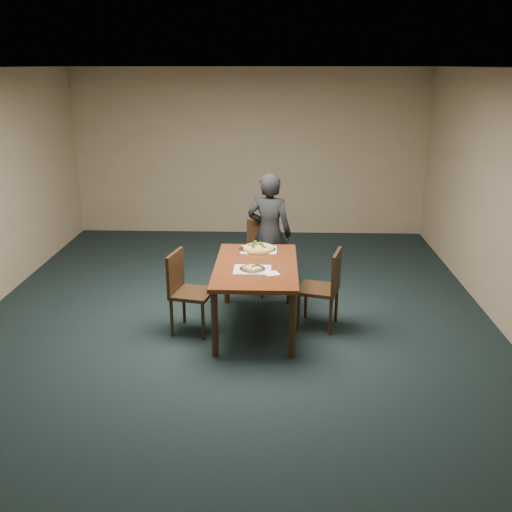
{
  "coord_description": "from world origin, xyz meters",
  "views": [
    {
      "loc": [
        0.48,
        -5.74,
        2.83
      ],
      "look_at": [
        0.26,
        0.13,
        0.85
      ],
      "focal_mm": 40.0,
      "sensor_mm": 36.0,
      "label": 1
    }
  ],
  "objects_px": {
    "slice_plate_far": "(251,249)",
    "dining_table": "(256,273)",
    "pizza_pan": "(259,248)",
    "slice_plate_near": "(252,268)",
    "diner": "(269,234)",
    "chair_left": "(185,287)",
    "chair_right": "(326,285)",
    "chair_far": "(258,252)"
  },
  "relations": [
    {
      "from": "chair_left",
      "to": "diner",
      "type": "xyz_separation_m",
      "value": [
        0.9,
        1.21,
        0.27
      ]
    },
    {
      "from": "dining_table",
      "to": "slice_plate_far",
      "type": "height_order",
      "value": "slice_plate_far"
    },
    {
      "from": "dining_table",
      "to": "diner",
      "type": "relative_size",
      "value": 0.96
    },
    {
      "from": "chair_left",
      "to": "pizza_pan",
      "type": "distance_m",
      "value": 1.04
    },
    {
      "from": "chair_left",
      "to": "slice_plate_near",
      "type": "relative_size",
      "value": 3.25
    },
    {
      "from": "slice_plate_far",
      "to": "dining_table",
      "type": "bearing_deg",
      "value": -80.98
    },
    {
      "from": "chair_right",
      "to": "slice_plate_far",
      "type": "height_order",
      "value": "chair_right"
    },
    {
      "from": "dining_table",
      "to": "chair_right",
      "type": "distance_m",
      "value": 0.78
    },
    {
      "from": "chair_left",
      "to": "pizza_pan",
      "type": "bearing_deg",
      "value": -38.07
    },
    {
      "from": "chair_far",
      "to": "slice_plate_far",
      "type": "bearing_deg",
      "value": -73.19
    },
    {
      "from": "dining_table",
      "to": "chair_far",
      "type": "relative_size",
      "value": 1.65
    },
    {
      "from": "diner",
      "to": "slice_plate_near",
      "type": "xyz_separation_m",
      "value": [
        -0.16,
        -1.26,
        -0.02
      ]
    },
    {
      "from": "chair_far",
      "to": "pizza_pan",
      "type": "relative_size",
      "value": 2.27
    },
    {
      "from": "chair_far",
      "to": "chair_right",
      "type": "distance_m",
      "value": 1.37
    },
    {
      "from": "chair_far",
      "to": "chair_left",
      "type": "bearing_deg",
      "value": -97.82
    },
    {
      "from": "chair_far",
      "to": "diner",
      "type": "bearing_deg",
      "value": 6.06
    },
    {
      "from": "pizza_pan",
      "to": "slice_plate_near",
      "type": "height_order",
      "value": "pizza_pan"
    },
    {
      "from": "diner",
      "to": "slice_plate_far",
      "type": "xyz_separation_m",
      "value": [
        -0.21,
        -0.57,
        -0.02
      ]
    },
    {
      "from": "slice_plate_near",
      "to": "dining_table",
      "type": "bearing_deg",
      "value": 78.48
    },
    {
      "from": "chair_far",
      "to": "pizza_pan",
      "type": "distance_m",
      "value": 0.67
    },
    {
      "from": "pizza_pan",
      "to": "slice_plate_far",
      "type": "height_order",
      "value": "pizza_pan"
    },
    {
      "from": "chair_right",
      "to": "slice_plate_near",
      "type": "xyz_separation_m",
      "value": [
        -0.8,
        -0.19,
        0.25
      ]
    },
    {
      "from": "chair_right",
      "to": "slice_plate_far",
      "type": "bearing_deg",
      "value": -105.03
    },
    {
      "from": "chair_left",
      "to": "pizza_pan",
      "type": "height_order",
      "value": "chair_left"
    },
    {
      "from": "slice_plate_near",
      "to": "slice_plate_far",
      "type": "bearing_deg",
      "value": 94.35
    },
    {
      "from": "dining_table",
      "to": "chair_left",
      "type": "xyz_separation_m",
      "value": [
        -0.77,
        -0.11,
        -0.14
      ]
    },
    {
      "from": "chair_far",
      "to": "slice_plate_near",
      "type": "xyz_separation_m",
      "value": [
        -0.02,
        -1.31,
        0.25
      ]
    },
    {
      "from": "chair_left",
      "to": "diner",
      "type": "relative_size",
      "value": 0.58
    },
    {
      "from": "slice_plate_far",
      "to": "pizza_pan",
      "type": "bearing_deg",
      "value": 1.35
    },
    {
      "from": "dining_table",
      "to": "slice_plate_far",
      "type": "distance_m",
      "value": 0.55
    },
    {
      "from": "diner",
      "to": "slice_plate_near",
      "type": "height_order",
      "value": "diner"
    },
    {
      "from": "slice_plate_far",
      "to": "chair_right",
      "type": "bearing_deg",
      "value": -30.45
    },
    {
      "from": "chair_left",
      "to": "slice_plate_near",
      "type": "distance_m",
      "value": 0.78
    },
    {
      "from": "slice_plate_near",
      "to": "diner",
      "type": "bearing_deg",
      "value": 82.69
    },
    {
      "from": "diner",
      "to": "pizza_pan",
      "type": "height_order",
      "value": "diner"
    },
    {
      "from": "slice_plate_near",
      "to": "slice_plate_far",
      "type": "height_order",
      "value": "slice_plate_near"
    },
    {
      "from": "chair_left",
      "to": "slice_plate_near",
      "type": "height_order",
      "value": "chair_left"
    },
    {
      "from": "chair_far",
      "to": "pizza_pan",
      "type": "xyz_separation_m",
      "value": [
        0.03,
        -0.62,
        0.26
      ]
    },
    {
      "from": "chair_left",
      "to": "dining_table",
      "type": "bearing_deg",
      "value": -69.51
    },
    {
      "from": "dining_table",
      "to": "chair_right",
      "type": "bearing_deg",
      "value": 2.13
    },
    {
      "from": "chair_right",
      "to": "slice_plate_far",
      "type": "relative_size",
      "value": 3.25
    },
    {
      "from": "dining_table",
      "to": "chair_right",
      "type": "relative_size",
      "value": 1.65
    }
  ]
}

